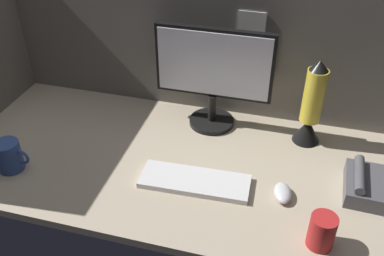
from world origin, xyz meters
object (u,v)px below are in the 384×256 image
object	(u,v)px
lava_lamp	(311,109)
mouse	(283,193)
keyboard	(195,181)
mug_ceramic_blue	(9,156)
desk_phone	(371,186)
mug_red_plastic	(322,231)
monitor	(213,73)

from	to	relation	value
lava_lamp	mouse	bearing A→B (deg)	-99.69
keyboard	mouse	distance (cm)	29.18
keyboard	lava_lamp	xyz separation A→B (cm)	(34.84, 34.85, 13.19)
mug_ceramic_blue	desk_phone	distance (cm)	122.22
mouse	mug_ceramic_blue	world-z (taller)	mug_ceramic_blue
mouse	mug_ceramic_blue	bearing A→B (deg)	176.75
mouse	desk_phone	size ratio (longest dim) A/B	0.49
mug_red_plastic	keyboard	bearing A→B (deg)	159.67
keyboard	monitor	bearing A→B (deg)	91.76
mouse	monitor	bearing A→B (deg)	121.91
monitor	desk_phone	xyz separation A→B (cm)	(59.14, -26.61, -19.37)
monitor	lava_lamp	xyz separation A→B (cm)	(37.52, -2.35, -8.37)
mouse	keyboard	bearing A→B (deg)	173.07
mug_red_plastic	desk_phone	size ratio (longest dim) A/B	0.55
mug_ceramic_blue	lava_lamp	distance (cm)	108.67
monitor	mug_ceramic_blue	distance (cm)	78.84
mouse	desk_phone	distance (cm)	28.85
keyboard	mouse	world-z (taller)	mouse
monitor	keyboard	bearing A→B (deg)	-85.87
monitor	lava_lamp	distance (cm)	38.52
lava_lamp	monitor	bearing A→B (deg)	176.42
mug_red_plastic	mug_ceramic_blue	world-z (taller)	mug_ceramic_blue
mug_ceramic_blue	desk_phone	bearing A→B (deg)	9.31
mug_ceramic_blue	lava_lamp	bearing A→B (deg)	23.99
keyboard	mouse	xyz separation A→B (cm)	(29.13, 1.44, 0.70)
lava_lamp	keyboard	bearing A→B (deg)	-134.99
keyboard	lava_lamp	bearing A→B (deg)	42.64
keyboard	desk_phone	size ratio (longest dim) A/B	1.88
monitor	desk_phone	world-z (taller)	monitor
monitor	mouse	world-z (taller)	monitor
keyboard	mouse	size ratio (longest dim) A/B	3.85
keyboard	lava_lamp	size ratio (longest dim) A/B	1.09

